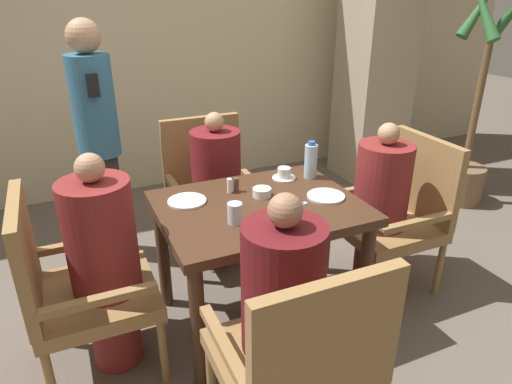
{
  "coord_description": "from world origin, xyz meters",
  "views": [
    {
      "loc": [
        -0.88,
        -1.94,
        1.75
      ],
      "look_at": [
        0.0,
        0.04,
        0.78
      ],
      "focal_mm": 32.0,
      "sensor_mm": 36.0,
      "label": 1
    }
  ],
  "objects_px": {
    "potted_palm": "(473,127)",
    "teacup_with_saucer": "(284,174)",
    "glass_tall_near": "(294,214)",
    "chair_left_side": "(73,284)",
    "chair_right_side": "(399,210)",
    "glass_tall_mid": "(235,213)",
    "chair_near_corner": "(300,358)",
    "diner_in_near_chair": "(282,319)",
    "standing_host": "(99,138)",
    "diner_in_right_chair": "(380,208)",
    "diner_in_left_chair": "(105,264)",
    "water_bottle": "(311,161)",
    "chair_far_side": "(210,186)",
    "diner_in_far_chair": "(217,189)",
    "bowl_small": "(262,192)",
    "plate_main_right": "(326,196)",
    "plate_main_left": "(187,201)"
  },
  "relations": [
    {
      "from": "bowl_small",
      "to": "glass_tall_near",
      "type": "height_order",
      "value": "glass_tall_near"
    },
    {
      "from": "chair_far_side",
      "to": "bowl_small",
      "type": "height_order",
      "value": "chair_far_side"
    },
    {
      "from": "bowl_small",
      "to": "chair_near_corner",
      "type": "bearing_deg",
      "value": -105.86
    },
    {
      "from": "water_bottle",
      "to": "plate_main_right",
      "type": "bearing_deg",
      "value": -102.74
    },
    {
      "from": "chair_left_side",
      "to": "bowl_small",
      "type": "bearing_deg",
      "value": 4.54
    },
    {
      "from": "chair_left_side",
      "to": "glass_tall_mid",
      "type": "bearing_deg",
      "value": -10.74
    },
    {
      "from": "chair_right_side",
      "to": "teacup_with_saucer",
      "type": "distance_m",
      "value": 0.76
    },
    {
      "from": "diner_in_left_chair",
      "to": "diner_in_right_chair",
      "type": "bearing_deg",
      "value": 0.0
    },
    {
      "from": "glass_tall_mid",
      "to": "chair_right_side",
      "type": "bearing_deg",
      "value": 7.19
    },
    {
      "from": "chair_left_side",
      "to": "teacup_with_saucer",
      "type": "xyz_separation_m",
      "value": [
        1.22,
        0.25,
        0.26
      ]
    },
    {
      "from": "diner_in_left_chair",
      "to": "chair_near_corner",
      "type": "xyz_separation_m",
      "value": [
        0.59,
        -0.83,
        -0.07
      ]
    },
    {
      "from": "chair_left_side",
      "to": "diner_in_right_chair",
      "type": "bearing_deg",
      "value": 0.0
    },
    {
      "from": "chair_right_side",
      "to": "standing_host",
      "type": "distance_m",
      "value": 1.96
    },
    {
      "from": "diner_in_near_chair",
      "to": "plate_main_left",
      "type": "xyz_separation_m",
      "value": [
        -0.13,
        0.85,
        0.17
      ]
    },
    {
      "from": "chair_right_side",
      "to": "glass_tall_near",
      "type": "bearing_deg",
      "value": -163.64
    },
    {
      "from": "chair_near_corner",
      "to": "diner_in_near_chair",
      "type": "relative_size",
      "value": 0.86
    },
    {
      "from": "teacup_with_saucer",
      "to": "glass_tall_near",
      "type": "bearing_deg",
      "value": -112.51
    },
    {
      "from": "chair_left_side",
      "to": "chair_far_side",
      "type": "relative_size",
      "value": 1.0
    },
    {
      "from": "chair_right_side",
      "to": "teacup_with_saucer",
      "type": "relative_size",
      "value": 6.91
    },
    {
      "from": "potted_palm",
      "to": "glass_tall_near",
      "type": "height_order",
      "value": "potted_palm"
    },
    {
      "from": "teacup_with_saucer",
      "to": "diner_in_right_chair",
      "type": "bearing_deg",
      "value": -25.95
    },
    {
      "from": "standing_host",
      "to": "glass_tall_near",
      "type": "distance_m",
      "value": 1.52
    },
    {
      "from": "chair_right_side",
      "to": "plate_main_left",
      "type": "xyz_separation_m",
      "value": [
        -1.28,
        0.17,
        0.23
      ]
    },
    {
      "from": "diner_in_far_chair",
      "to": "standing_host",
      "type": "relative_size",
      "value": 0.66
    },
    {
      "from": "chair_left_side",
      "to": "diner_in_right_chair",
      "type": "relative_size",
      "value": 0.89
    },
    {
      "from": "teacup_with_saucer",
      "to": "water_bottle",
      "type": "relative_size",
      "value": 0.62
    },
    {
      "from": "plate_main_right",
      "to": "glass_tall_mid",
      "type": "distance_m",
      "value": 0.56
    },
    {
      "from": "chair_left_side",
      "to": "chair_far_side",
      "type": "bearing_deg",
      "value": 41.33
    },
    {
      "from": "diner_in_far_chair",
      "to": "glass_tall_mid",
      "type": "distance_m",
      "value": 0.88
    },
    {
      "from": "potted_palm",
      "to": "teacup_with_saucer",
      "type": "xyz_separation_m",
      "value": [
        -2.03,
        -0.47,
        0.08
      ]
    },
    {
      "from": "chair_right_side",
      "to": "diner_in_far_chair",
      "type": "bearing_deg",
      "value": 144.29
    },
    {
      "from": "standing_host",
      "to": "glass_tall_mid",
      "type": "relative_size",
      "value": 15.77
    },
    {
      "from": "diner_in_near_chair",
      "to": "glass_tall_mid",
      "type": "relative_size",
      "value": 10.95
    },
    {
      "from": "chair_left_side",
      "to": "chair_right_side",
      "type": "xyz_separation_m",
      "value": [
        1.89,
        0.0,
        0.0
      ]
    },
    {
      "from": "plate_main_right",
      "to": "teacup_with_saucer",
      "type": "height_order",
      "value": "teacup_with_saucer"
    },
    {
      "from": "diner_in_right_chair",
      "to": "teacup_with_saucer",
      "type": "height_order",
      "value": "diner_in_right_chair"
    },
    {
      "from": "chair_far_side",
      "to": "glass_tall_near",
      "type": "bearing_deg",
      "value": -86.78
    },
    {
      "from": "chair_left_side",
      "to": "bowl_small",
      "type": "height_order",
      "value": "chair_left_side"
    },
    {
      "from": "glass_tall_near",
      "to": "chair_near_corner",
      "type": "bearing_deg",
      "value": -115.11
    },
    {
      "from": "potted_palm",
      "to": "chair_near_corner",
      "type": "bearing_deg",
      "value": -148.27
    },
    {
      "from": "bowl_small",
      "to": "teacup_with_saucer",
      "type": "bearing_deg",
      "value": 38.09
    },
    {
      "from": "glass_tall_near",
      "to": "teacup_with_saucer",
      "type": "bearing_deg",
      "value": 67.49
    },
    {
      "from": "diner_in_far_chair",
      "to": "standing_host",
      "type": "xyz_separation_m",
      "value": [
        -0.66,
        0.4,
        0.32
      ]
    },
    {
      "from": "glass_tall_mid",
      "to": "potted_palm",
      "type": "bearing_deg",
      "value": 19.14
    },
    {
      "from": "chair_right_side",
      "to": "glass_tall_near",
      "type": "height_order",
      "value": "chair_right_side"
    },
    {
      "from": "glass_tall_near",
      "to": "potted_palm",
      "type": "bearing_deg",
      "value": 23.63
    },
    {
      "from": "chair_far_side",
      "to": "plate_main_right",
      "type": "xyz_separation_m",
      "value": [
        0.36,
        -0.9,
        0.23
      ]
    },
    {
      "from": "chair_far_side",
      "to": "glass_tall_mid",
      "type": "xyz_separation_m",
      "value": [
        -0.19,
        -0.97,
        0.28
      ]
    },
    {
      "from": "chair_far_side",
      "to": "water_bottle",
      "type": "distance_m",
      "value": 0.82
    },
    {
      "from": "diner_in_far_chair",
      "to": "bowl_small",
      "type": "xyz_separation_m",
      "value": [
        0.05,
        -0.6,
        0.21
      ]
    }
  ]
}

